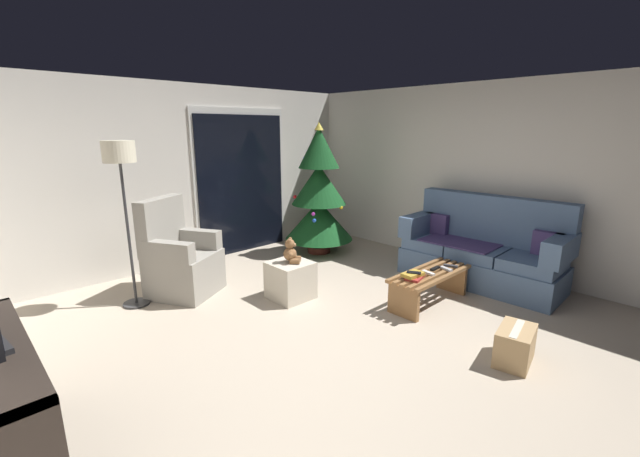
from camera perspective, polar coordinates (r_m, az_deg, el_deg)
name	(u,v)px	position (r m, az deg, el deg)	size (l,w,h in m)	color
ground_plane	(340,336)	(3.95, 2.90, -14.89)	(7.00, 7.00, 0.00)	#B2A38E
wall_back	(183,176)	(6.02, -18.71, 7.01)	(5.72, 0.12, 2.50)	silver
wall_right	(489,178)	(5.91, 22.68, 6.56)	(0.12, 6.00, 2.50)	silver
patio_door_frame	(242,182)	(6.41, -10.98, 6.51)	(1.60, 0.02, 2.20)	silver
patio_door_glass	(242,185)	(6.40, -10.87, 6.06)	(1.50, 0.02, 2.10)	black
couch	(482,251)	(5.49, 21.91, -2.97)	(0.83, 1.96, 1.08)	slate
coffee_table	(430,282)	(4.67, 15.21, -7.30)	(1.10, 0.40, 0.37)	olive
remote_white	(428,273)	(4.56, 15.04, -6.06)	(0.04, 0.16, 0.02)	silver
remote_silver	(446,269)	(4.74, 17.36, -5.45)	(0.04, 0.16, 0.02)	#ADADB2
remote_graphite	(451,266)	(4.85, 17.95, -5.04)	(0.04, 0.16, 0.02)	#333338
remote_black	(435,268)	(4.72, 15.93, -5.43)	(0.04, 0.16, 0.02)	black
book_stack	(414,276)	(4.38, 13.07, -6.48)	(0.27, 0.20, 0.06)	#A32D28
cell_phone	(414,272)	(4.37, 13.10, -6.06)	(0.07, 0.14, 0.01)	black
christmas_tree	(319,197)	(6.20, -0.16, 4.51)	(1.05, 1.05, 1.99)	#4C1E19
armchair	(180,260)	(5.01, -19.12, -4.28)	(0.93, 0.94, 1.13)	gray
floor_lamp	(121,168)	(4.64, -26.30, 7.63)	(0.32, 0.32, 1.78)	#2D2D30
ottoman	(290,280)	(4.67, -4.19, -7.27)	(0.44, 0.44, 0.43)	beige
teddy_bear_chestnut	(291,252)	(4.56, -4.13, -3.34)	(0.21, 0.22, 0.29)	brown
teddy_bear_honey_by_tree	(290,259)	(5.68, -4.31, -4.36)	(0.22, 0.21, 0.29)	tan
cardboard_box_taped_mid_floor	(515,345)	(3.85, 25.79, -14.61)	(0.46, 0.33, 0.30)	tan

